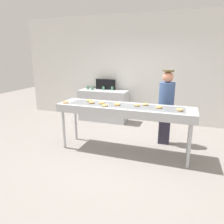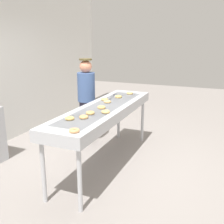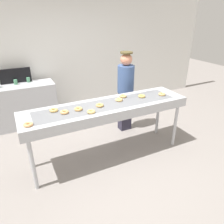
{
  "view_description": "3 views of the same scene",
  "coord_description": "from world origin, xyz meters",
  "px_view_note": "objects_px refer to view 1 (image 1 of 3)",
  "views": [
    {
      "loc": [
        1.08,
        -3.83,
        1.94
      ],
      "look_at": [
        -0.22,
        -0.12,
        0.86
      ],
      "focal_mm": 33.19,
      "sensor_mm": 36.0,
      "label": 1
    },
    {
      "loc": [
        -3.7,
        -1.7,
        2.01
      ],
      "look_at": [
        -0.06,
        -0.16,
        0.92
      ],
      "focal_mm": 43.3,
      "sensor_mm": 36.0,
      "label": 2
    },
    {
      "loc": [
        -1.32,
        -2.82,
        2.31
      ],
      "look_at": [
        0.06,
        -0.04,
        0.85
      ],
      "focal_mm": 33.95,
      "sensor_mm": 36.0,
      "label": 3
    }
  ],
  "objects_px": {
    "glazed_donut_7": "(92,102)",
    "prep_counter": "(103,106)",
    "glazed_donut_8": "(105,105)",
    "glazed_donut_0": "(145,104)",
    "glazed_donut_6": "(89,101)",
    "worker_baker": "(166,103)",
    "glazed_donut_1": "(137,105)",
    "glazed_donut_9": "(180,110)",
    "glazed_donut_5": "(117,104)",
    "fryer_conveyor": "(124,110)",
    "glazed_donut_3": "(102,103)",
    "paper_cup_1": "(104,88)",
    "paper_cup_2": "(112,88)",
    "glazed_donut_2": "(159,107)",
    "paper_cup_0": "(88,88)",
    "menu_display": "(106,84)",
    "glazed_donut_4": "(66,102)",
    "paper_cup_3": "(92,88)"
  },
  "relations": [
    {
      "from": "glazed_donut_3",
      "to": "glazed_donut_6",
      "type": "distance_m",
      "value": 0.36
    },
    {
      "from": "glazed_donut_6",
      "to": "paper_cup_0",
      "type": "distance_m",
      "value": 2.03
    },
    {
      "from": "prep_counter",
      "to": "glazed_donut_8",
      "type": "bearing_deg",
      "value": -67.32
    },
    {
      "from": "fryer_conveyor",
      "to": "glazed_donut_3",
      "type": "height_order",
      "value": "glazed_donut_3"
    },
    {
      "from": "glazed_donut_6",
      "to": "glazed_donut_0",
      "type": "bearing_deg",
      "value": 2.63
    },
    {
      "from": "paper_cup_2",
      "to": "glazed_donut_2",
      "type": "bearing_deg",
      "value": -50.59
    },
    {
      "from": "glazed_donut_6",
      "to": "glazed_donut_8",
      "type": "distance_m",
      "value": 0.56
    },
    {
      "from": "paper_cup_1",
      "to": "paper_cup_2",
      "type": "height_order",
      "value": "same"
    },
    {
      "from": "worker_baker",
      "to": "paper_cup_3",
      "type": "distance_m",
      "value": 2.59
    },
    {
      "from": "paper_cup_0",
      "to": "paper_cup_1",
      "type": "relative_size",
      "value": 1.0
    },
    {
      "from": "glazed_donut_6",
      "to": "worker_baker",
      "type": "distance_m",
      "value": 1.68
    },
    {
      "from": "glazed_donut_5",
      "to": "glazed_donut_8",
      "type": "distance_m",
      "value": 0.26
    },
    {
      "from": "glazed_donut_1",
      "to": "worker_baker",
      "type": "height_order",
      "value": "worker_baker"
    },
    {
      "from": "glazed_donut_9",
      "to": "paper_cup_3",
      "type": "xyz_separation_m",
      "value": [
        -2.61,
        1.95,
        -0.02
      ]
    },
    {
      "from": "glazed_donut_7",
      "to": "worker_baker",
      "type": "height_order",
      "value": "worker_baker"
    },
    {
      "from": "glazed_donut_7",
      "to": "prep_counter",
      "type": "distance_m",
      "value": 2.02
    },
    {
      "from": "glazed_donut_4",
      "to": "paper_cup_3",
      "type": "relative_size",
      "value": 1.2
    },
    {
      "from": "prep_counter",
      "to": "glazed_donut_6",
      "type": "bearing_deg",
      "value": -77.87
    },
    {
      "from": "paper_cup_0",
      "to": "glazed_donut_0",
      "type": "bearing_deg",
      "value": -39.72
    },
    {
      "from": "glazed_donut_3",
      "to": "paper_cup_3",
      "type": "bearing_deg",
      "value": 119.63
    },
    {
      "from": "fryer_conveyor",
      "to": "paper_cup_0",
      "type": "height_order",
      "value": "paper_cup_0"
    },
    {
      "from": "paper_cup_3",
      "to": "glazed_donut_1",
      "type": "bearing_deg",
      "value": -45.61
    },
    {
      "from": "glazed_donut_2",
      "to": "paper_cup_1",
      "type": "relative_size",
      "value": 1.2
    },
    {
      "from": "fryer_conveyor",
      "to": "glazed_donut_9",
      "type": "xyz_separation_m",
      "value": [
        1.04,
        -0.05,
        0.1
      ]
    },
    {
      "from": "glazed_donut_3",
      "to": "prep_counter",
      "type": "bearing_deg",
      "value": 110.97
    },
    {
      "from": "glazed_donut_6",
      "to": "menu_display",
      "type": "xyz_separation_m",
      "value": [
        -0.38,
        1.96,
        0.08
      ]
    },
    {
      "from": "glazed_donut_9",
      "to": "prep_counter",
      "type": "height_order",
      "value": "glazed_donut_9"
    },
    {
      "from": "glazed_donut_6",
      "to": "glazed_donut_8",
      "type": "relative_size",
      "value": 1.0
    },
    {
      "from": "glazed_donut_4",
      "to": "glazed_donut_8",
      "type": "relative_size",
      "value": 1.0
    },
    {
      "from": "glazed_donut_4",
      "to": "paper_cup_3",
      "type": "xyz_separation_m",
      "value": [
        -0.35,
        2.08,
        -0.02
      ]
    },
    {
      "from": "glazed_donut_4",
      "to": "paper_cup_1",
      "type": "height_order",
      "value": "paper_cup_1"
    },
    {
      "from": "glazed_donut_5",
      "to": "glazed_donut_6",
      "type": "xyz_separation_m",
      "value": [
        -0.68,
        0.14,
        0.0
      ]
    },
    {
      "from": "glazed_donut_8",
      "to": "paper_cup_1",
      "type": "xyz_separation_m",
      "value": [
        -0.88,
        2.14,
        -0.02
      ]
    },
    {
      "from": "glazed_donut_9",
      "to": "worker_baker",
      "type": "distance_m",
      "value": 0.83
    },
    {
      "from": "paper_cup_0",
      "to": "menu_display",
      "type": "relative_size",
      "value": 0.16
    },
    {
      "from": "paper_cup_1",
      "to": "paper_cup_3",
      "type": "relative_size",
      "value": 1.0
    },
    {
      "from": "glazed_donut_0",
      "to": "glazed_donut_6",
      "type": "bearing_deg",
      "value": -177.37
    },
    {
      "from": "glazed_donut_8",
      "to": "glazed_donut_0",
      "type": "bearing_deg",
      "value": 25.77
    },
    {
      "from": "glazed_donut_7",
      "to": "glazed_donut_9",
      "type": "bearing_deg",
      "value": -1.02
    },
    {
      "from": "glazed_donut_9",
      "to": "glazed_donut_4",
      "type": "bearing_deg",
      "value": -176.65
    },
    {
      "from": "glazed_donut_2",
      "to": "paper_cup_1",
      "type": "bearing_deg",
      "value": 134.4
    },
    {
      "from": "glazed_donut_7",
      "to": "glazed_donut_5",
      "type": "bearing_deg",
      "value": 0.28
    },
    {
      "from": "glazed_donut_2",
      "to": "glazed_donut_3",
      "type": "height_order",
      "value": "same"
    },
    {
      "from": "glazed_donut_4",
      "to": "glazed_donut_5",
      "type": "distance_m",
      "value": 1.09
    },
    {
      "from": "glazed_donut_5",
      "to": "glazed_donut_9",
      "type": "height_order",
      "value": "same"
    },
    {
      "from": "fryer_conveyor",
      "to": "glazed_donut_4",
      "type": "distance_m",
      "value": 1.24
    },
    {
      "from": "glazed_donut_7",
      "to": "prep_counter",
      "type": "bearing_deg",
      "value": 104.87
    },
    {
      "from": "glazed_donut_3",
      "to": "paper_cup_1",
      "type": "xyz_separation_m",
      "value": [
        -0.74,
        1.97,
        -0.02
      ]
    },
    {
      "from": "glazed_donut_1",
      "to": "worker_baker",
      "type": "bearing_deg",
      "value": 52.72
    },
    {
      "from": "paper_cup_1",
      "to": "glazed_donut_8",
      "type": "bearing_deg",
      "value": -67.74
    }
  ]
}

